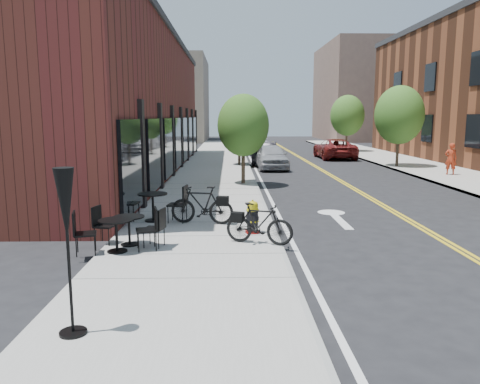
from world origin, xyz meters
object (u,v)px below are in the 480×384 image
object	(u,v)px
bicycle_right	(259,224)
parked_car_c	(254,142)
bistro_set_b	(129,226)
bicycle_left	(202,205)
pedestrian	(451,159)
parked_car_a	(271,157)
fire_hydrant	(253,217)
patio_umbrella	(66,217)
parked_car_far	(334,149)
bistro_set_a	(116,231)
bistro_set_c	(153,203)
parked_car_b	(265,153)

from	to	relation	value
bicycle_right	parked_car_c	size ratio (longest dim) A/B	0.29
bistro_set_b	bicycle_left	bearing A→B (deg)	67.58
bicycle_left	pedestrian	size ratio (longest dim) A/B	1.10
pedestrian	bicycle_left	bearing A→B (deg)	58.00
parked_car_a	pedestrian	distance (m)	9.39
bistro_set_b	parked_car_c	world-z (taller)	parked_car_c
parked_car_a	parked_car_c	size ratio (longest dim) A/B	0.77
fire_hydrant	parked_car_a	xyz separation A→B (m)	(1.81, 15.33, 0.20)
bicycle_right	patio_umbrella	world-z (taller)	patio_umbrella
bicycle_right	parked_car_far	xyz separation A→B (m)	(6.83, 22.94, 0.12)
bistro_set_b	patio_umbrella	size ratio (longest dim) A/B	0.74
pedestrian	bistro_set_a	bearing A→B (deg)	60.54
fire_hydrant	parked_car_a	world-z (taller)	parked_car_a
parked_car_a	bicycle_right	bearing A→B (deg)	-98.49
bistro_set_c	bistro_set_a	bearing A→B (deg)	-85.42
fire_hydrant	bistro_set_c	world-z (taller)	bistro_set_c
parked_car_far	pedestrian	bearing A→B (deg)	108.15
bicycle_left	bicycle_right	size ratio (longest dim) A/B	1.09
bicycle_left	bistro_set_b	world-z (taller)	bicycle_left
bistro_set_c	parked_car_b	xyz separation A→B (m)	(4.34, 16.72, 0.06)
bicycle_right	bistro_set_c	world-z (taller)	bistro_set_c
bicycle_left	bistro_set_c	bearing A→B (deg)	-93.78
parked_car_b	parked_car_far	xyz separation A→B (m)	(5.26, 3.81, 0.02)
bistro_set_b	parked_car_c	size ratio (longest dim) A/B	0.30
bicycle_left	parked_car_c	distance (m)	28.46
bistro_set_c	patio_umbrella	size ratio (longest dim) A/B	0.86
bicycle_right	parked_car_a	distance (m)	16.45
bistro_set_b	parked_car_a	bearing A→B (deg)	87.68
bicycle_left	bistro_set_b	size ratio (longest dim) A/B	1.05
bicycle_left	bicycle_right	xyz separation A→B (m)	(1.41, -2.06, -0.04)
parked_car_far	bicycle_right	bearing A→B (deg)	73.02
bistro_set_c	parked_car_b	size ratio (longest dim) A/B	0.46
bistro_set_b	parked_car_a	distance (m)	17.03
bicycle_right	bistro_set_b	bearing A→B (deg)	110.29
fire_hydrant	parked_car_c	xyz separation A→B (m)	(1.57, 29.34, 0.28)
patio_umbrella	parked_car_c	bearing A→B (deg)	83.07
bistro_set_c	parked_car_far	distance (m)	22.67
bicycle_right	fire_hydrant	bearing A→B (deg)	25.21
bistro_set_c	patio_umbrella	world-z (taller)	patio_umbrella
fire_hydrant	parked_car_c	bearing A→B (deg)	104.51
bistro_set_b	bistro_set_a	bearing A→B (deg)	-92.90
bicycle_right	bistro_set_b	world-z (taller)	bicycle_right
fire_hydrant	parked_car_a	bearing A→B (deg)	100.83
bistro_set_c	parked_car_c	bearing A→B (deg)	91.64
fire_hydrant	pedestrian	distance (m)	15.55
bicycle_right	bistro_set_a	size ratio (longest dim) A/B	0.90
bistro_set_a	fire_hydrant	bearing A→B (deg)	14.11
bistro_set_c	parked_car_b	distance (m)	17.28
pedestrian	bistro_set_b	bearing A→B (deg)	59.70
bistro_set_b	pedestrian	distance (m)	18.28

